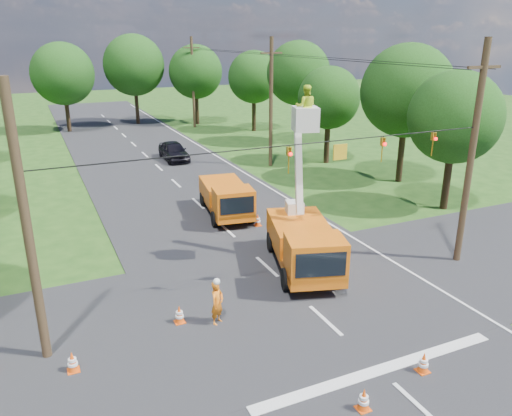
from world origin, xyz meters
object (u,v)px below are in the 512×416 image
tree_right_b (407,91)px  traffic_cone_3 (258,220)px  traffic_cone_5 (72,362)px  traffic_cone_7 (238,188)px  bucket_truck (304,234)px  second_truck (226,197)px  ground_worker (217,303)px  pole_right_far (193,82)px  tree_far_c (196,72)px  tree_far_b (134,65)px  tree_right_d (298,73)px  tree_right_a (455,117)px  traffic_cone_0 (364,400)px  traffic_cone_1 (424,363)px  pole_right_mid (271,102)px  tree_far_a (63,74)px  traffic_cone_4 (179,314)px  distant_car (174,151)px  tree_right_e (254,77)px  pole_left (27,230)px  tree_right_c (329,98)px  pole_right_near (472,154)px  traffic_cone_2 (287,230)px

tree_right_b → traffic_cone_3: bearing=-162.9°
traffic_cone_5 → traffic_cone_7: 19.52m
bucket_truck → second_truck: bucket_truck is taller
traffic_cone_7 → bucket_truck: bearing=-98.5°
ground_worker → second_truck: bearing=30.2°
pole_right_far → tree_far_c: pole_right_far is taller
tree_far_b → traffic_cone_7: bearing=-89.6°
tree_right_d → tree_far_c: (-5.30, 15.00, -0.62)m
second_truck → tree_right_a: size_ratio=0.73×
traffic_cone_5 → pole_right_far: pole_right_far is taller
traffic_cone_0 → tree_right_a: bearing=39.6°
traffic_cone_1 → pole_right_far: size_ratio=0.07×
traffic_cone_1 → pole_right_mid: bearing=74.2°
tree_right_a → traffic_cone_3: bearing=170.5°
traffic_cone_0 → tree_far_a: size_ratio=0.07×
traffic_cone_1 → traffic_cone_4: same height
bucket_truck → tree_far_b: bearing=105.2°
tree_far_b → traffic_cone_3: bearing=-91.8°
distant_car → traffic_cone_4: bearing=-104.9°
traffic_cone_0 → tree_right_e: tree_right_e is taller
traffic_cone_1 → tree_far_a: (-6.20, 48.80, 5.83)m
ground_worker → traffic_cone_7: (6.89, 14.65, -0.49)m
ground_worker → traffic_cone_0: (2.17, -5.94, -0.49)m
pole_right_far → tree_right_e: bearing=-43.3°
pole_left → tree_far_b: (12.50, 45.00, 2.31)m
pole_right_far → tree_far_a: 13.87m
tree_right_c → bucket_truck: bearing=-125.0°
pole_left → tree_far_a: tree_far_a is taller
traffic_cone_0 → tree_far_b: bearing=85.0°
traffic_cone_5 → tree_right_a: tree_right_a is taller
distant_car → pole_right_near: pole_right_near is taller
traffic_cone_4 → tree_right_a: 20.04m
tree_right_d → traffic_cone_4: bearing=-126.3°
traffic_cone_0 → traffic_cone_7: (4.73, 20.59, 0.00)m
bucket_truck → tree_right_d: size_ratio=0.84×
pole_right_near → tree_far_a: pole_right_near is taller
tree_right_b → distant_car: bearing=135.0°
pole_right_far → traffic_cone_7: bearing=-101.6°
second_truck → ground_worker: (-4.54, -10.72, -0.29)m
traffic_cone_5 → pole_right_mid: (17.29, 21.21, 4.75)m
traffic_cone_3 → traffic_cone_4: size_ratio=1.00×
ground_worker → distant_car: bearing=40.9°
pole_right_mid → tree_far_c: (1.00, 22.00, 0.96)m
distant_car → tree_far_c: 19.27m
pole_right_near → distant_car: bearing=104.8°
traffic_cone_2 → tree_far_a: bearing=101.6°
traffic_cone_1 → traffic_cone_7: bearing=84.2°
tree_right_b → traffic_cone_2: bearing=-154.1°
traffic_cone_1 → tree_right_a: (12.30, 11.80, 5.20)m
traffic_cone_2 → tree_far_c: bearing=79.1°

